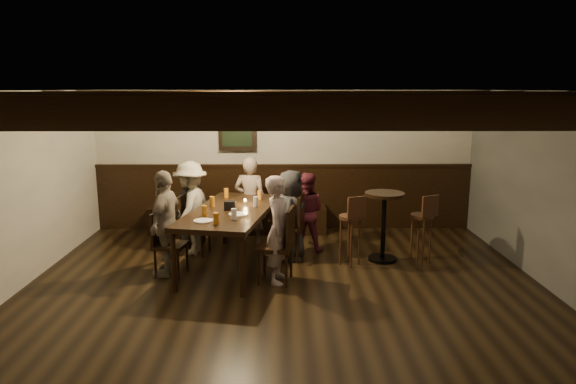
{
  "coord_description": "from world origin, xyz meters",
  "views": [
    {
      "loc": [
        -0.02,
        -5.31,
        2.42
      ],
      "look_at": [
        0.04,
        1.3,
        1.09
      ],
      "focal_mm": 32.0,
      "sensor_mm": 36.0,
      "label": 1
    }
  ],
  "objects_px": {
    "person_bench_left": "(192,208)",
    "chair_left_near": "(194,236)",
    "bar_stool_left": "(350,239)",
    "person_left_near": "(191,208)",
    "person_bench_centre": "(250,201)",
    "chair_right_near": "(289,239)",
    "high_top_table": "(384,216)",
    "chair_right_far": "(277,259)",
    "person_bench_right": "(306,212)",
    "person_right_near": "(291,215)",
    "dining_table": "(231,214)",
    "person_right_far": "(279,230)",
    "chair_left_far": "(170,255)",
    "person_left_far": "(166,223)",
    "bar_stool_right": "(421,238)"
  },
  "relations": [
    {
      "from": "person_bench_left",
      "to": "chair_left_near",
      "type": "bearing_deg",
      "value": 111.96
    },
    {
      "from": "bar_stool_left",
      "to": "person_left_near",
      "type": "bearing_deg",
      "value": 142.03
    },
    {
      "from": "chair_left_near",
      "to": "person_bench_left",
      "type": "xyz_separation_m",
      "value": [
        -0.1,
        0.48,
        0.32
      ]
    },
    {
      "from": "person_bench_centre",
      "to": "chair_right_near",
      "type": "bearing_deg",
      "value": 140.19
    },
    {
      "from": "person_bench_left",
      "to": "person_bench_centre",
      "type": "height_order",
      "value": "person_bench_centre"
    },
    {
      "from": "high_top_table",
      "to": "chair_right_far",
      "type": "bearing_deg",
      "value": -151.76
    },
    {
      "from": "person_bench_right",
      "to": "bar_stool_left",
      "type": "distance_m",
      "value": 0.93
    },
    {
      "from": "person_left_near",
      "to": "person_right_near",
      "type": "height_order",
      "value": "person_left_near"
    },
    {
      "from": "dining_table",
      "to": "person_right_near",
      "type": "distance_m",
      "value": 0.88
    },
    {
      "from": "person_right_far",
      "to": "chair_left_near",
      "type": "bearing_deg",
      "value": 58.5
    },
    {
      "from": "chair_right_far",
      "to": "high_top_table",
      "type": "distance_m",
      "value": 1.75
    },
    {
      "from": "chair_left_near",
      "to": "person_left_near",
      "type": "bearing_deg",
      "value": -90.0
    },
    {
      "from": "chair_left_far",
      "to": "high_top_table",
      "type": "bearing_deg",
      "value": 111.23
    },
    {
      "from": "chair_right_near",
      "to": "person_bench_left",
      "type": "distance_m",
      "value": 1.71
    },
    {
      "from": "chair_right_far",
      "to": "person_right_near",
      "type": "xyz_separation_m",
      "value": [
        0.2,
        0.88,
        0.36
      ]
    },
    {
      "from": "chair_left_near",
      "to": "person_bench_right",
      "type": "height_order",
      "value": "person_bench_right"
    },
    {
      "from": "person_bench_left",
      "to": "chair_right_far",
      "type": "bearing_deg",
      "value": 140.2
    },
    {
      "from": "chair_left_near",
      "to": "person_bench_left",
      "type": "bearing_deg",
      "value": -158.04
    },
    {
      "from": "person_left_far",
      "to": "person_bench_left",
      "type": "bearing_deg",
      "value": -173.66
    },
    {
      "from": "bar_stool_right",
      "to": "chair_left_far",
      "type": "bearing_deg",
      "value": 159.45
    },
    {
      "from": "person_bench_centre",
      "to": "person_left_far",
      "type": "xyz_separation_m",
      "value": [
        -1.01,
        -1.34,
        0.0
      ]
    },
    {
      "from": "person_bench_right",
      "to": "person_right_far",
      "type": "bearing_deg",
      "value": 83.66
    },
    {
      "from": "person_bench_right",
      "to": "person_left_near",
      "type": "height_order",
      "value": "person_left_near"
    },
    {
      "from": "dining_table",
      "to": "person_right_near",
      "type": "bearing_deg",
      "value": 30.96
    },
    {
      "from": "chair_right_near",
      "to": "person_bench_right",
      "type": "xyz_separation_m",
      "value": [
        0.26,
        0.41,
        0.31
      ]
    },
    {
      "from": "chair_left_near",
      "to": "chair_right_far",
      "type": "relative_size",
      "value": 0.91
    },
    {
      "from": "dining_table",
      "to": "person_bench_centre",
      "type": "relative_size",
      "value": 1.66
    },
    {
      "from": "dining_table",
      "to": "high_top_table",
      "type": "relative_size",
      "value": 2.34
    },
    {
      "from": "dining_table",
      "to": "chair_left_near",
      "type": "bearing_deg",
      "value": 147.94
    },
    {
      "from": "person_bench_left",
      "to": "high_top_table",
      "type": "distance_m",
      "value": 2.97
    },
    {
      "from": "person_left_far",
      "to": "person_right_near",
      "type": "height_order",
      "value": "person_left_far"
    },
    {
      "from": "person_right_far",
      "to": "person_left_near",
      "type": "bearing_deg",
      "value": 59.04
    },
    {
      "from": "person_bench_centre",
      "to": "high_top_table",
      "type": "relative_size",
      "value": 1.41
    },
    {
      "from": "chair_right_far",
      "to": "person_bench_right",
      "type": "xyz_separation_m",
      "value": [
        0.43,
        1.29,
        0.3
      ]
    },
    {
      "from": "bar_stool_right",
      "to": "person_left_far",
      "type": "bearing_deg",
      "value": 159.29
    },
    {
      "from": "person_left_far",
      "to": "bar_stool_right",
      "type": "relative_size",
      "value": 1.39
    },
    {
      "from": "person_left_far",
      "to": "bar_stool_left",
      "type": "xyz_separation_m",
      "value": [
        2.46,
        0.34,
        -0.33
      ]
    },
    {
      "from": "person_bench_left",
      "to": "person_right_near",
      "type": "distance_m",
      "value": 1.71
    },
    {
      "from": "person_bench_left",
      "to": "bar_stool_right",
      "type": "height_order",
      "value": "person_bench_left"
    },
    {
      "from": "chair_left_near",
      "to": "person_bench_right",
      "type": "xyz_separation_m",
      "value": [
        1.67,
        0.14,
        0.33
      ]
    },
    {
      "from": "chair_left_far",
      "to": "person_bench_left",
      "type": "xyz_separation_m",
      "value": [
        0.07,
        1.36,
        0.33
      ]
    },
    {
      "from": "dining_table",
      "to": "person_left_far",
      "type": "relative_size",
      "value": 1.66
    },
    {
      "from": "person_left_near",
      "to": "high_top_table",
      "type": "xyz_separation_m",
      "value": [
        2.79,
        -0.34,
        -0.04
      ]
    },
    {
      "from": "chair_right_far",
      "to": "person_right_far",
      "type": "relative_size",
      "value": 0.7
    },
    {
      "from": "person_right_far",
      "to": "chair_right_near",
      "type": "bearing_deg",
      "value": 1.92
    },
    {
      "from": "chair_right_far",
      "to": "high_top_table",
      "type": "bearing_deg",
      "value": -51.1
    },
    {
      "from": "chair_left_near",
      "to": "dining_table",
      "type": "bearing_deg",
      "value": 57.94
    },
    {
      "from": "chair_right_near",
      "to": "person_left_far",
      "type": "xyz_separation_m",
      "value": [
        -1.61,
        -0.61,
        0.41
      ]
    },
    {
      "from": "chair_left_near",
      "to": "chair_left_far",
      "type": "bearing_deg",
      "value": 0.04
    },
    {
      "from": "chair_left_far",
      "to": "person_bench_centre",
      "type": "height_order",
      "value": "person_bench_centre"
    }
  ]
}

